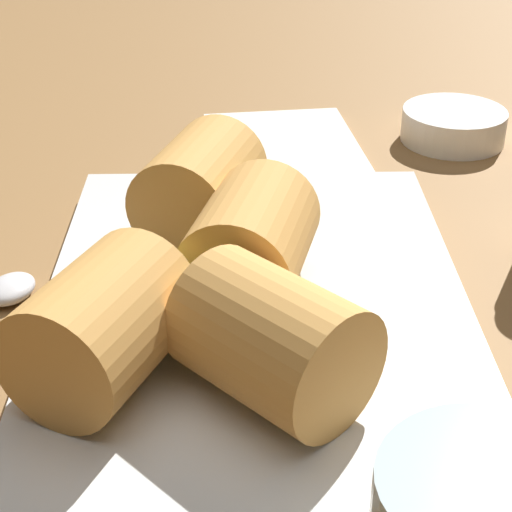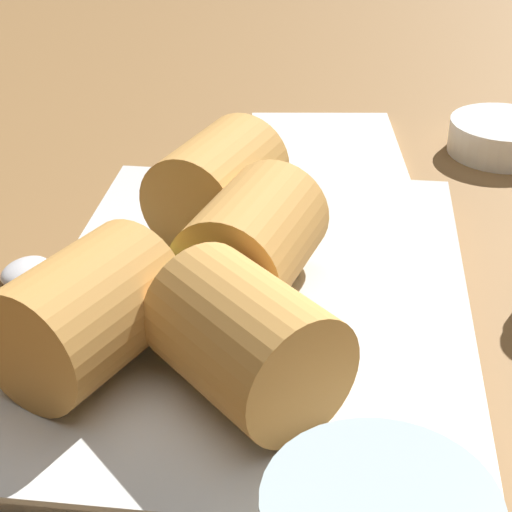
# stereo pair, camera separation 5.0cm
# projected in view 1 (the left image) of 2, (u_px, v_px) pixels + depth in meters

# --- Properties ---
(table_surface) EXTENTS (1.80, 1.40, 0.02)m
(table_surface) POSITION_uv_depth(u_px,v_px,m) (284.00, 310.00, 0.47)
(table_surface) COLOR olive
(table_surface) RESTS_ON ground
(serving_plate) EXTENTS (0.30, 0.21, 0.01)m
(serving_plate) POSITION_uv_depth(u_px,v_px,m) (256.00, 307.00, 0.44)
(serving_plate) COLOR silver
(serving_plate) RESTS_ON table_surface
(roll_front_left) EXTENTS (0.09, 0.08, 0.06)m
(roll_front_left) POSITION_uv_depth(u_px,v_px,m) (203.00, 182.00, 0.48)
(roll_front_left) COLOR #D19347
(roll_front_left) RESTS_ON serving_plate
(roll_front_right) EXTENTS (0.09, 0.09, 0.06)m
(roll_front_right) POSITION_uv_depth(u_px,v_px,m) (265.00, 335.00, 0.36)
(roll_front_right) COLOR #D19347
(roll_front_right) RESTS_ON serving_plate
(roll_back_left) EXTENTS (0.09, 0.08, 0.06)m
(roll_back_left) POSITION_uv_depth(u_px,v_px,m) (108.00, 320.00, 0.36)
(roll_back_left) COLOR #D19347
(roll_back_left) RESTS_ON serving_plate
(roll_back_right) EXTENTS (0.09, 0.07, 0.06)m
(roll_back_right) POSITION_uv_depth(u_px,v_px,m) (253.00, 237.00, 0.43)
(roll_back_right) COLOR #D19347
(roll_back_right) RESTS_ON serving_plate
(dipping_bowl_near) EXTENTS (0.08, 0.08, 0.02)m
(dipping_bowl_near) POSITION_uv_depth(u_px,v_px,m) (454.00, 124.00, 0.64)
(dipping_bowl_near) COLOR white
(dipping_bowl_near) RESTS_ON table_surface
(napkin) EXTENTS (0.14, 0.12, 0.01)m
(napkin) POSITION_uv_depth(u_px,v_px,m) (283.00, 145.00, 0.63)
(napkin) COLOR silver
(napkin) RESTS_ON table_surface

